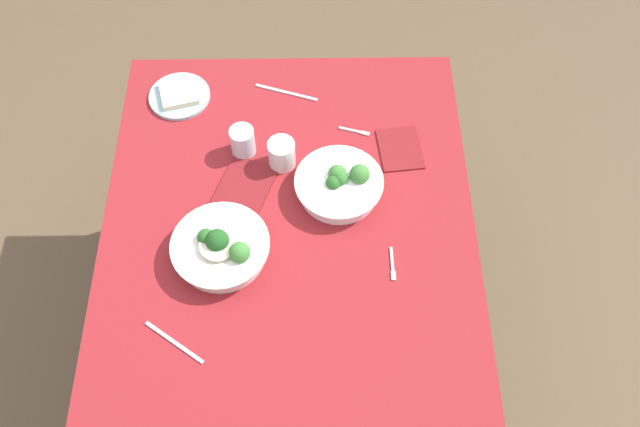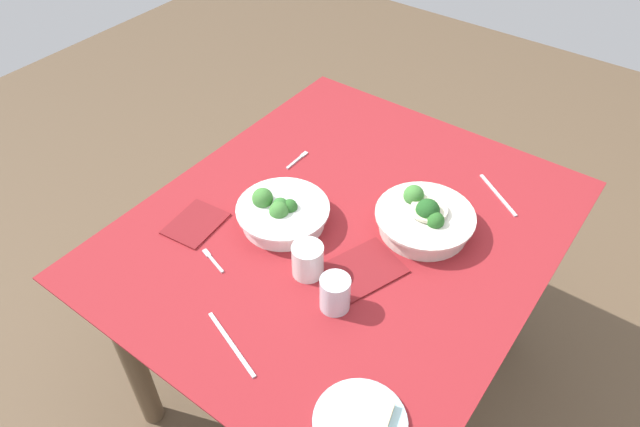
{
  "view_description": "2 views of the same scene",
  "coord_description": "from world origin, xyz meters",
  "px_view_note": "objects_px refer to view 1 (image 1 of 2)",
  "views": [
    {
      "loc": [
        -1.06,
        -0.08,
        2.49
      ],
      "look_at": [
        0.0,
        -0.09,
        0.78
      ],
      "focal_mm": 38.79,
      "sensor_mm": 36.0,
      "label": 1
    },
    {
      "loc": [
        0.99,
        0.64,
        1.91
      ],
      "look_at": [
        0.01,
        -0.08,
        0.78
      ],
      "focal_mm": 32.55,
      "sensor_mm": 36.0,
      "label": 2
    }
  ],
  "objects_px": {
    "water_glass_side": "(243,141)",
    "fork_by_far_bowl": "(392,265)",
    "fork_by_near_bowl": "(356,131)",
    "broccoli_bowl_far": "(221,248)",
    "bread_side_plate": "(179,95)",
    "broccoli_bowl_near": "(340,185)",
    "napkin_folded_lower": "(244,187)",
    "water_glass_center": "(282,154)",
    "napkin_folded_upper": "(400,149)",
    "table_knife_right": "(174,342)",
    "table_knife_left": "(287,92)"
  },
  "relations": [
    {
      "from": "broccoli_bowl_near",
      "to": "bread_side_plate",
      "type": "relative_size",
      "value": 1.32
    },
    {
      "from": "broccoli_bowl_far",
      "to": "bread_side_plate",
      "type": "bearing_deg",
      "value": 16.78
    },
    {
      "from": "table_knife_right",
      "to": "napkin_folded_lower",
      "type": "height_order",
      "value": "napkin_folded_lower"
    },
    {
      "from": "water_glass_side",
      "to": "fork_by_far_bowl",
      "type": "bearing_deg",
      "value": -133.24
    },
    {
      "from": "broccoli_bowl_near",
      "to": "fork_by_far_bowl",
      "type": "distance_m",
      "value": 0.29
    },
    {
      "from": "water_glass_center",
      "to": "fork_by_near_bowl",
      "type": "relative_size",
      "value": 0.94
    },
    {
      "from": "water_glass_center",
      "to": "table_knife_right",
      "type": "bearing_deg",
      "value": 154.69
    },
    {
      "from": "fork_by_far_bowl",
      "to": "table_knife_right",
      "type": "bearing_deg",
      "value": -70.22
    },
    {
      "from": "fork_by_near_bowl",
      "to": "napkin_folded_upper",
      "type": "height_order",
      "value": "napkin_folded_upper"
    },
    {
      "from": "fork_by_far_bowl",
      "to": "fork_by_near_bowl",
      "type": "bearing_deg",
      "value": -170.75
    },
    {
      "from": "broccoli_bowl_near",
      "to": "water_glass_center",
      "type": "relative_size",
      "value": 2.85
    },
    {
      "from": "broccoli_bowl_near",
      "to": "table_knife_right",
      "type": "distance_m",
      "value": 0.65
    },
    {
      "from": "fork_by_near_bowl",
      "to": "napkin_folded_lower",
      "type": "relative_size",
      "value": 0.5
    },
    {
      "from": "broccoli_bowl_far",
      "to": "water_glass_side",
      "type": "distance_m",
      "value": 0.37
    },
    {
      "from": "fork_by_far_bowl",
      "to": "table_knife_right",
      "type": "height_order",
      "value": "same"
    },
    {
      "from": "bread_side_plate",
      "to": "water_glass_center",
      "type": "relative_size",
      "value": 2.16
    },
    {
      "from": "broccoli_bowl_near",
      "to": "water_glass_center",
      "type": "height_order",
      "value": "broccoli_bowl_near"
    },
    {
      "from": "water_glass_side",
      "to": "broccoli_bowl_near",
      "type": "bearing_deg",
      "value": -117.95
    },
    {
      "from": "fork_by_far_bowl",
      "to": "fork_by_near_bowl",
      "type": "xyz_separation_m",
      "value": [
        0.48,
        0.08,
        0.0
      ]
    },
    {
      "from": "broccoli_bowl_far",
      "to": "napkin_folded_upper",
      "type": "distance_m",
      "value": 0.64
    },
    {
      "from": "fork_by_far_bowl",
      "to": "table_knife_left",
      "type": "distance_m",
      "value": 0.71
    },
    {
      "from": "broccoli_bowl_near",
      "to": "water_glass_center",
      "type": "xyz_separation_m",
      "value": [
        0.11,
        0.17,
        0.01
      ]
    },
    {
      "from": "table_knife_right",
      "to": "napkin_folded_upper",
      "type": "xyz_separation_m",
      "value": [
        0.63,
        -0.64,
        0.0
      ]
    },
    {
      "from": "broccoli_bowl_near",
      "to": "table_knife_left",
      "type": "distance_m",
      "value": 0.43
    },
    {
      "from": "broccoli_bowl_far",
      "to": "water_glass_center",
      "type": "relative_size",
      "value": 3.0
    },
    {
      "from": "broccoli_bowl_far",
      "to": "broccoli_bowl_near",
      "type": "distance_m",
      "value": 0.4
    },
    {
      "from": "table_knife_right",
      "to": "fork_by_far_bowl",
      "type": "bearing_deg",
      "value": -124.47
    },
    {
      "from": "water_glass_side",
      "to": "napkin_folded_upper",
      "type": "xyz_separation_m",
      "value": [
        -0.0,
        -0.49,
        -0.04
      ]
    },
    {
      "from": "bread_side_plate",
      "to": "fork_by_near_bowl",
      "type": "height_order",
      "value": "bread_side_plate"
    },
    {
      "from": "table_knife_left",
      "to": "table_knife_right",
      "type": "xyz_separation_m",
      "value": [
        -0.87,
        0.28,
        0.0
      ]
    },
    {
      "from": "bread_side_plate",
      "to": "table_knife_left",
      "type": "xyz_separation_m",
      "value": [
        0.02,
        -0.35,
        -0.01
      ]
    },
    {
      "from": "broccoli_bowl_near",
      "to": "napkin_folded_lower",
      "type": "relative_size",
      "value": 1.33
    },
    {
      "from": "broccoli_bowl_near",
      "to": "napkin_folded_upper",
      "type": "distance_m",
      "value": 0.25
    },
    {
      "from": "water_glass_center",
      "to": "napkin_folded_upper",
      "type": "height_order",
      "value": "water_glass_center"
    },
    {
      "from": "broccoli_bowl_near",
      "to": "fork_by_far_bowl",
      "type": "bearing_deg",
      "value": -150.8
    },
    {
      "from": "broccoli_bowl_far",
      "to": "table_knife_left",
      "type": "bearing_deg",
      "value": -15.93
    },
    {
      "from": "broccoli_bowl_near",
      "to": "bread_side_plate",
      "type": "bearing_deg",
      "value": 53.8
    },
    {
      "from": "broccoli_bowl_near",
      "to": "napkin_folded_lower",
      "type": "bearing_deg",
      "value": 86.68
    },
    {
      "from": "water_glass_center",
      "to": "fork_by_far_bowl",
      "type": "height_order",
      "value": "water_glass_center"
    },
    {
      "from": "water_glass_center",
      "to": "fork_by_far_bowl",
      "type": "xyz_separation_m",
      "value": [
        -0.36,
        -0.31,
        -0.04
      ]
    },
    {
      "from": "broccoli_bowl_near",
      "to": "table_knife_right",
      "type": "bearing_deg",
      "value": 136.58
    },
    {
      "from": "table_knife_left",
      "to": "napkin_folded_lower",
      "type": "relative_size",
      "value": 1.08
    },
    {
      "from": "water_glass_center",
      "to": "bread_side_plate",
      "type": "bearing_deg",
      "value": 51.73
    },
    {
      "from": "fork_by_near_bowl",
      "to": "napkin_folded_upper",
      "type": "bearing_deg",
      "value": -11.64
    },
    {
      "from": "water_glass_side",
      "to": "bread_side_plate",
      "type": "bearing_deg",
      "value": 45.03
    },
    {
      "from": "fork_by_far_bowl",
      "to": "napkin_folded_upper",
      "type": "bearing_deg",
      "value": 172.18
    },
    {
      "from": "water_glass_center",
      "to": "napkin_folded_lower",
      "type": "distance_m",
      "value": 0.15
    },
    {
      "from": "fork_by_far_bowl",
      "to": "table_knife_left",
      "type": "bearing_deg",
      "value": -155.33
    },
    {
      "from": "water_glass_side",
      "to": "fork_by_near_bowl",
      "type": "xyz_separation_m",
      "value": [
        0.07,
        -0.35,
        -0.05
      ]
    },
    {
      "from": "broccoli_bowl_near",
      "to": "water_glass_side",
      "type": "xyz_separation_m",
      "value": [
        0.16,
        0.29,
        0.01
      ]
    }
  ]
}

